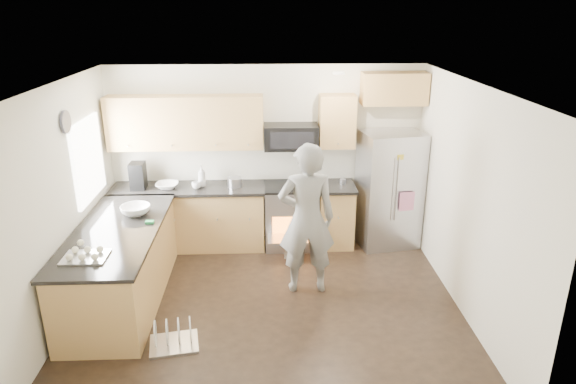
{
  "coord_description": "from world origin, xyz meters",
  "views": [
    {
      "loc": [
        0.02,
        -5.25,
        3.38
      ],
      "look_at": [
        0.25,
        0.5,
        1.27
      ],
      "focal_mm": 32.0,
      "sensor_mm": 36.0,
      "label": 1
    }
  ],
  "objects_px": {
    "refrigerator": "(389,189)",
    "dish_rack": "(174,338)",
    "stove_range": "(291,202)",
    "person": "(307,219)"
  },
  "relations": [
    {
      "from": "dish_rack",
      "to": "refrigerator",
      "type": "bearing_deg",
      "value": 40.62
    },
    {
      "from": "stove_range",
      "to": "refrigerator",
      "type": "bearing_deg",
      "value": -0.28
    },
    {
      "from": "stove_range",
      "to": "dish_rack",
      "type": "relative_size",
      "value": 3.2
    },
    {
      "from": "refrigerator",
      "to": "dish_rack",
      "type": "bearing_deg",
      "value": -149.38
    },
    {
      "from": "person",
      "to": "dish_rack",
      "type": "height_order",
      "value": "person"
    },
    {
      "from": "person",
      "to": "refrigerator",
      "type": "bearing_deg",
      "value": -137.37
    },
    {
      "from": "refrigerator",
      "to": "dish_rack",
      "type": "relative_size",
      "value": 3.04
    },
    {
      "from": "refrigerator",
      "to": "stove_range",
      "type": "bearing_deg",
      "value": 169.72
    },
    {
      "from": "refrigerator",
      "to": "person",
      "type": "distance_m",
      "value": 1.82
    },
    {
      "from": "person",
      "to": "dish_rack",
      "type": "distance_m",
      "value": 2.03
    }
  ]
}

